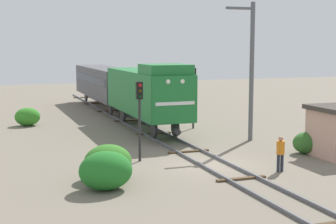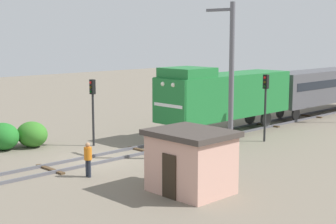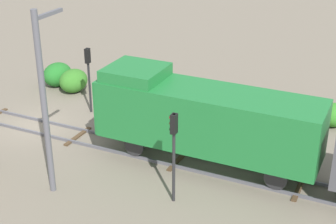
# 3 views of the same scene
# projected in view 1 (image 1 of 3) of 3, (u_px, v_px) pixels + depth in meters

# --- Properties ---
(ground_plane) EXTENTS (111.87, 111.87, 0.00)m
(ground_plane) POSITION_uv_depth(u_px,v_px,m) (212.00, 164.00, 25.80)
(ground_plane) COLOR #756B5B
(railway_track) EXTENTS (2.40, 74.58, 0.16)m
(railway_track) POSITION_uv_depth(u_px,v_px,m) (212.00, 163.00, 25.79)
(railway_track) COLOR #595960
(railway_track) RESTS_ON ground
(locomotive) EXTENTS (2.90, 11.60, 4.60)m
(locomotive) POSITION_uv_depth(u_px,v_px,m) (148.00, 91.00, 35.32)
(locomotive) COLOR #1E7233
(locomotive) RESTS_ON railway_track
(passenger_car_leading) EXTENTS (2.84, 14.00, 3.66)m
(passenger_car_leading) POSITION_uv_depth(u_px,v_px,m) (104.00, 82.00, 47.79)
(passenger_car_leading) COLOR #4C4C51
(passenger_car_leading) RESTS_ON railway_track
(traffic_signal_near) EXTENTS (0.32, 0.34, 4.11)m
(traffic_signal_near) POSITION_uv_depth(u_px,v_px,m) (139.00, 106.00, 26.13)
(traffic_signal_near) COLOR #262628
(traffic_signal_near) RESTS_ON ground
(traffic_signal_mid) EXTENTS (0.32, 0.34, 4.31)m
(traffic_signal_mid) POSITION_uv_depth(u_px,v_px,m) (193.00, 87.00, 36.42)
(traffic_signal_mid) COLOR #262628
(traffic_signal_mid) RESTS_ON ground
(traffic_signal_far) EXTENTS (0.32, 0.34, 4.08)m
(traffic_signal_far) POSITION_uv_depth(u_px,v_px,m) (151.00, 79.00, 46.23)
(traffic_signal_far) COLOR #262628
(traffic_signal_far) RESTS_ON ground
(worker_near_track) EXTENTS (0.38, 0.38, 1.70)m
(worker_near_track) POSITION_uv_depth(u_px,v_px,m) (280.00, 151.00, 24.19)
(worker_near_track) COLOR #262B38
(worker_near_track) RESTS_ON ground
(catenary_mast) EXTENTS (1.94, 0.28, 8.53)m
(catenary_mast) POSITION_uv_depth(u_px,v_px,m) (251.00, 68.00, 31.66)
(catenary_mast) COLOR #595960
(catenary_mast) RESTS_ON ground
(bush_near) EXTENTS (2.23, 1.83, 1.62)m
(bush_near) POSITION_uv_depth(u_px,v_px,m) (106.00, 171.00, 21.20)
(bush_near) COLOR #227126
(bush_near) RESTS_ON ground
(bush_mid) EXTENTS (2.15, 1.76, 1.56)m
(bush_mid) POSITION_uv_depth(u_px,v_px,m) (108.00, 162.00, 22.93)
(bush_mid) COLOR #357926
(bush_mid) RESTS_ON ground
(bush_far) EXTENTS (1.65, 1.35, 1.20)m
(bush_far) POSITION_uv_depth(u_px,v_px,m) (307.00, 143.00, 28.29)
(bush_far) COLOR #316326
(bush_far) RESTS_ON ground
(bush_back) EXTENTS (1.84, 1.51, 1.34)m
(bush_back) POSITION_uv_depth(u_px,v_px,m) (27.00, 117.00, 37.89)
(bush_back) COLOR #348526
(bush_back) RESTS_ON ground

